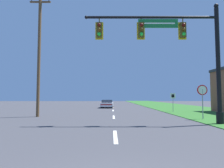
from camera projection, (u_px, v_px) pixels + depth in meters
grass_verge_right at (177, 107)px, 32.27m from camera, size 10.00×110.00×0.04m
road_center_line at (112, 111)px, 24.25m from camera, size 0.16×34.80×0.01m
signal_mast at (180, 49)px, 12.33m from camera, size 8.47×0.47×7.46m
car_ahead at (106, 104)px, 31.00m from camera, size 1.95×4.39×1.19m
stop_sign at (201, 94)px, 14.74m from camera, size 0.76×0.07×2.50m
route_sign_post at (172, 98)px, 22.04m from camera, size 0.55×0.06×2.03m
utility_pole_near at (38, 51)px, 16.98m from camera, size 1.80×0.26×10.78m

